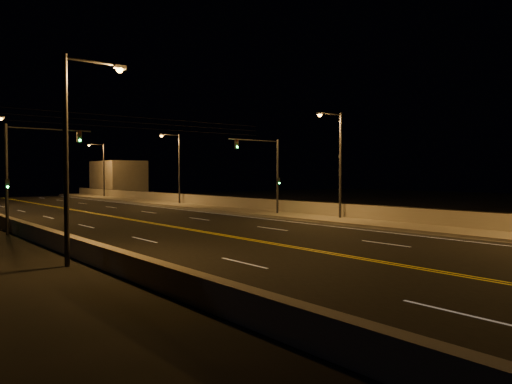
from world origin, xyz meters
TOP-DOWN VIEW (x-y plane):
  - road at (0.00, 20.00)m, footprint 18.00×120.00m
  - sidewalk at (10.80, 20.00)m, footprint 3.60×120.00m
  - curb at (8.93, 20.00)m, footprint 0.14×120.00m
  - parapet_wall at (12.45, 20.00)m, footprint 0.30×120.00m
  - jersey_barrier at (-9.22, 20.00)m, footprint 0.45×120.00m
  - distant_building_right at (16.50, 73.36)m, footprint 6.00×10.00m
  - parapet_rail at (12.45, 20.00)m, footprint 0.06×120.00m
  - lane_markings at (0.00, 19.93)m, footprint 17.32×116.00m
  - streetlight_1 at (11.49, 20.23)m, footprint 2.55×0.28m
  - streetlight_2 at (11.49, 44.64)m, footprint 2.55×0.28m
  - streetlight_3 at (11.49, 67.39)m, footprint 2.55×0.28m
  - streetlight_4 at (-9.89, 14.29)m, footprint 2.55×0.28m
  - traffic_signal_right at (10.04, 26.55)m, footprint 5.11×0.31m
  - traffic_signal_left at (-8.84, 26.55)m, footprint 5.11×0.31m
  - overhead_wires at (0.00, 29.50)m, footprint 22.00×0.03m

SIDE VIEW (x-z plane):
  - road at x=0.00m, z-range 0.00..0.02m
  - lane_markings at x=0.00m, z-range 0.02..0.02m
  - curb at x=8.93m, z-range 0.00..0.15m
  - sidewalk at x=10.80m, z-range 0.00..0.30m
  - jersey_barrier at x=-9.22m, z-range 0.00..0.84m
  - parapet_wall at x=12.45m, z-range 0.30..1.30m
  - parapet_rail at x=12.45m, z-range 1.30..1.36m
  - distant_building_right at x=16.50m, z-range 0.00..5.76m
  - traffic_signal_right at x=10.04m, z-range 0.82..7.33m
  - traffic_signal_left at x=-8.84m, z-range 0.82..7.33m
  - streetlight_1 at x=11.49m, z-range 0.69..8.84m
  - streetlight_2 at x=11.49m, z-range 0.69..8.84m
  - streetlight_3 at x=11.49m, z-range 0.69..8.84m
  - streetlight_4 at x=-9.89m, z-range 0.69..8.84m
  - overhead_wires at x=0.00m, z-range 6.98..7.81m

